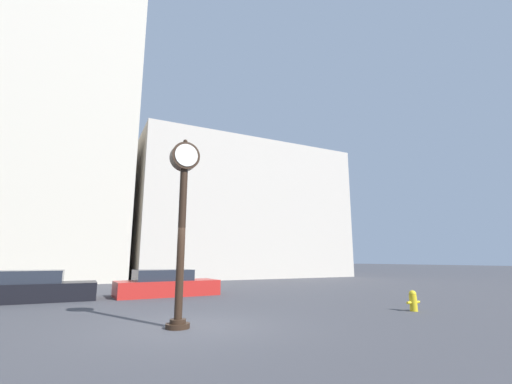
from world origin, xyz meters
TOP-DOWN VIEW (x-y plane):
  - ground_plane at (0.00, 0.00)m, footprint 200.00×200.00m
  - building_tall_tower at (-5.55, 24.00)m, footprint 12.11×12.00m
  - building_storefront_row at (11.48, 24.00)m, footprint 20.61×12.00m
  - street_clock at (-0.33, -0.03)m, footprint 0.76×0.60m
  - car_black at (-4.41, 8.14)m, footprint 4.79×1.94m
  - car_red at (1.06, 7.98)m, footprint 4.78×2.11m
  - fire_hydrant_far at (7.38, -0.66)m, footprint 0.56×0.24m

SIDE VIEW (x-z plane):
  - ground_plane at x=0.00m, z-range 0.00..0.00m
  - fire_hydrant_far at x=7.38m, z-range 0.00..0.68m
  - car_red at x=1.06m, z-range -0.10..1.11m
  - car_black at x=-4.41m, z-range -0.10..1.14m
  - street_clock at x=-0.33m, z-range 0.54..5.48m
  - building_storefront_row at x=11.48m, z-range 0.00..12.87m
  - building_tall_tower at x=-5.55m, z-range 0.00..41.43m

